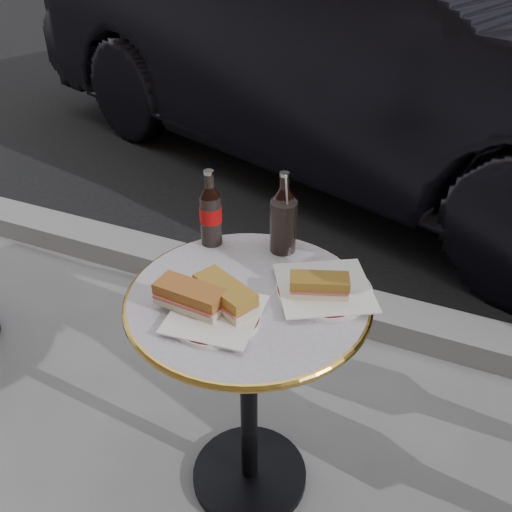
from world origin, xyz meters
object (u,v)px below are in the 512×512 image
at_px(cola_bottle_right, 284,209).
at_px(cola_glass, 283,226).
at_px(bistro_table, 249,397).
at_px(plate_left, 215,317).
at_px(cola_bottle_left, 210,208).
at_px(parked_car, 367,43).
at_px(plate_right, 324,290).

distance_m(cola_bottle_right, cola_glass, 0.05).
xyz_separation_m(bistro_table, cola_glass, (0.00, 0.23, 0.44)).
bearing_deg(cola_glass, plate_left, -95.56).
height_order(bistro_table, plate_left, plate_left).
relative_size(plate_left, cola_bottle_left, 0.97).
xyz_separation_m(cola_bottle_right, parked_car, (-0.34, 2.21, -0.05)).
relative_size(plate_right, cola_glass, 1.57).
distance_m(plate_left, parked_car, 2.61).
relative_size(bistro_table, cola_bottle_left, 3.25).
relative_size(plate_left, cola_bottle_right, 0.98).
xyz_separation_m(bistro_table, parked_car, (-0.35, 2.47, 0.42)).
relative_size(cola_bottle_left, cola_glass, 1.47).
bearing_deg(plate_right, plate_left, -134.87).
bearing_deg(parked_car, cola_bottle_right, -151.49).
height_order(plate_left, parked_car, parked_car).
distance_m(plate_left, cola_bottle_left, 0.36).
distance_m(cola_bottle_left, parked_car, 2.29).
bearing_deg(parked_car, bistro_table, -152.16).
bearing_deg(cola_glass, cola_bottle_left, -166.69).
relative_size(cola_bottle_right, parked_car, 0.05).
distance_m(cola_bottle_left, cola_glass, 0.21).
bearing_deg(plate_right, cola_bottle_right, 136.76).
bearing_deg(plate_right, cola_bottle_left, 165.55).
bearing_deg(bistro_table, plate_right, 27.76).
bearing_deg(cola_glass, plate_right, -40.00).
relative_size(cola_bottle_left, cola_bottle_right, 1.01).
bearing_deg(plate_right, cola_glass, 140.00).
bearing_deg(cola_bottle_right, cola_bottle_left, -158.21).
bearing_deg(bistro_table, cola_glass, 89.73).
bearing_deg(parked_car, plate_right, -147.91).
distance_m(bistro_table, plate_left, 0.39).
distance_m(plate_right, cola_glass, 0.23).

